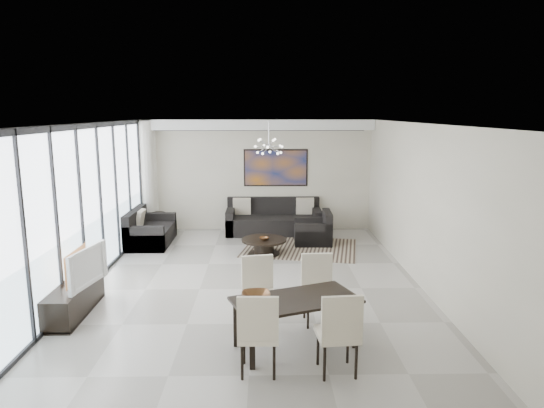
{
  "coord_description": "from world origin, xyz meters",
  "views": [
    {
      "loc": [
        0.19,
        -8.18,
        3.1
      ],
      "look_at": [
        0.35,
        1.5,
        1.25
      ],
      "focal_mm": 32.0,
      "sensor_mm": 36.0,
      "label": 1
    }
  ],
  "objects_px": {
    "coffee_table": "(264,246)",
    "dining_table": "(296,305)",
    "sofa_main": "(274,221)",
    "television": "(82,267)",
    "tv_console": "(74,299)"
  },
  "relations": [
    {
      "from": "television",
      "to": "tv_console",
      "type": "bearing_deg",
      "value": 94.67
    },
    {
      "from": "sofa_main",
      "to": "dining_table",
      "type": "xyz_separation_m",
      "value": [
        0.17,
        -6.23,
        0.29
      ]
    },
    {
      "from": "coffee_table",
      "to": "television",
      "type": "height_order",
      "value": "television"
    },
    {
      "from": "coffee_table",
      "to": "dining_table",
      "type": "relative_size",
      "value": 0.55
    },
    {
      "from": "tv_console",
      "to": "television",
      "type": "xyz_separation_m",
      "value": [
        0.16,
        -0.02,
        0.53
      ]
    },
    {
      "from": "sofa_main",
      "to": "coffee_table",
      "type": "bearing_deg",
      "value": -97.33
    },
    {
      "from": "tv_console",
      "to": "television",
      "type": "height_order",
      "value": "television"
    },
    {
      "from": "sofa_main",
      "to": "television",
      "type": "bearing_deg",
      "value": -120.69
    },
    {
      "from": "dining_table",
      "to": "coffee_table",
      "type": "bearing_deg",
      "value": 95.55
    },
    {
      "from": "television",
      "to": "dining_table",
      "type": "height_order",
      "value": "television"
    },
    {
      "from": "coffee_table",
      "to": "sofa_main",
      "type": "relative_size",
      "value": 0.41
    },
    {
      "from": "dining_table",
      "to": "television",
      "type": "bearing_deg",
      "value": 160.81
    },
    {
      "from": "tv_console",
      "to": "dining_table",
      "type": "distance_m",
      "value": 3.57
    },
    {
      "from": "coffee_table",
      "to": "tv_console",
      "type": "height_order",
      "value": "tv_console"
    },
    {
      "from": "tv_console",
      "to": "coffee_table",
      "type": "bearing_deg",
      "value": 46.9
    }
  ]
}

